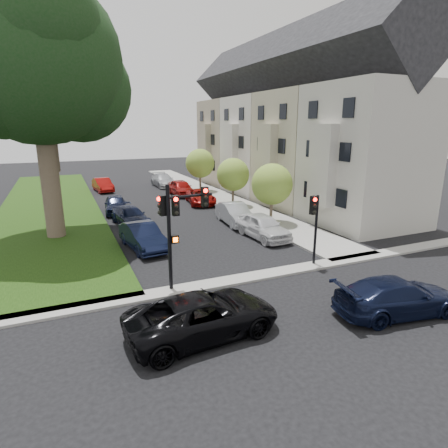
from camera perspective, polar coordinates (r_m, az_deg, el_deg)
name	(u,v)px	position (r m, az deg, el deg)	size (l,w,h in m)	color
ground	(270,295)	(16.68, 7.04, -10.75)	(140.00, 140.00, 0.00)	black
grass_strip	(50,206)	(37.55, -25.04, 2.55)	(8.00, 44.00, 0.12)	black
sidewalk_right	(210,193)	(40.27, -2.07, 4.70)	(3.50, 44.00, 0.12)	gray
sidewalk_cross	(249,277)	(18.24, 3.83, -8.14)	(60.00, 1.00, 0.12)	gray
house_a	(368,128)	(29.09, 21.12, 13.44)	(7.70, 7.55, 15.97)	#B8B4A8
house_b	(305,128)	(34.86, 12.26, 14.16)	(7.70, 7.55, 15.97)	#A6998A
house_c	(263,127)	(41.19, 5.99, 14.47)	(7.70, 7.55, 15.97)	#AEA49B
house_d	(233,127)	(47.86, 1.42, 14.59)	(7.70, 7.55, 15.97)	#9B988D
eucalyptus	(34,60)	(26.27, -26.92, 21.42)	(11.22, 10.18, 15.89)	brown
small_tree_a	(272,184)	(27.53, 7.31, 6.03)	(3.01, 3.01, 4.51)	brown
small_tree_b	(233,175)	(33.38, 1.39, 7.53)	(2.91, 2.91, 4.37)	brown
small_tree_c	(200,163)	(41.15, -3.68, 9.19)	(3.12, 3.12, 4.68)	brown
traffic_signal_main	(177,218)	(16.19, -7.18, 0.88)	(2.34, 0.61, 4.78)	black
traffic_signal_secondary	(315,217)	(19.56, 13.63, 0.98)	(0.50, 0.40, 3.76)	black
car_cross_near	(203,315)	(13.43, -3.18, -13.73)	(2.51, 5.45, 1.52)	black
car_cross_far	(397,296)	(16.24, 24.88, -9.99)	(2.05, 5.04, 1.46)	black
car_parked_0	(263,226)	(24.43, 5.94, -0.34)	(1.89, 4.70, 1.60)	silver
car_parked_1	(235,214)	(27.81, 1.67, 1.57)	(1.65, 4.73, 1.56)	#999BA0
car_parked_2	(201,197)	(35.07, -3.59, 4.17)	(2.25, 4.87, 1.35)	maroon
car_parked_3	(181,188)	(39.52, -6.55, 5.51)	(1.90, 4.73, 1.61)	maroon
car_parked_4	(163,180)	(45.54, -9.21, 6.59)	(2.11, 5.20, 1.51)	#999BA0
car_parked_5	(143,236)	(22.70, -12.25, -1.86)	(1.64, 4.69, 1.55)	black
car_parked_6	(130,216)	(28.35, -14.07, 1.16)	(1.89, 4.64, 1.35)	black
car_parked_7	(116,204)	(32.63, -16.19, 2.92)	(1.76, 4.37, 1.49)	black
car_parked_9	(103,185)	(43.76, -17.99, 5.70)	(1.56, 4.46, 1.47)	maroon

